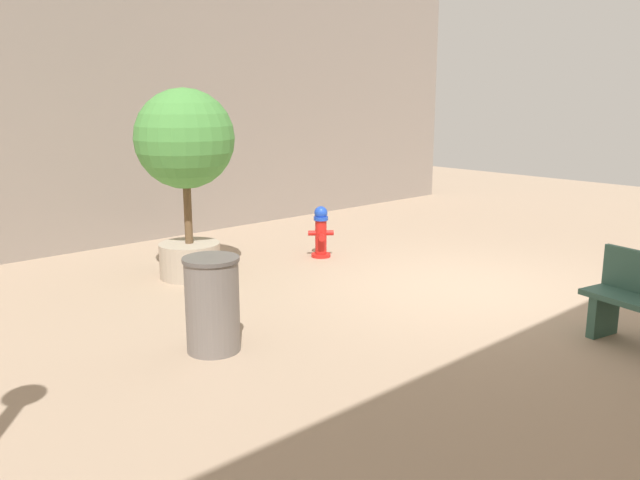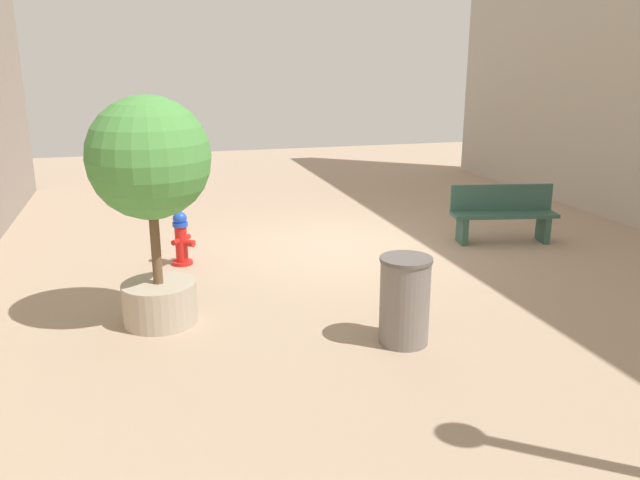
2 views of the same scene
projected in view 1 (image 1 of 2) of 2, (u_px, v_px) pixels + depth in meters
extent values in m
plane|color=tan|center=(467.00, 289.00, 8.69)|extent=(23.40, 23.40, 0.00)
cylinder|color=red|center=(321.00, 255.00, 10.39)|extent=(0.31, 0.31, 0.05)
cylinder|color=red|center=(321.00, 237.00, 10.33)|extent=(0.18, 0.18, 0.54)
cylinder|color=blue|center=(321.00, 218.00, 10.26)|extent=(0.23, 0.23, 0.06)
sphere|color=blue|center=(321.00, 213.00, 10.24)|extent=(0.21, 0.21, 0.21)
cylinder|color=red|center=(329.00, 233.00, 10.32)|extent=(0.14, 0.15, 0.08)
cylinder|color=red|center=(312.00, 233.00, 10.30)|extent=(0.14, 0.15, 0.08)
cylinder|color=red|center=(322.00, 237.00, 10.18)|extent=(0.18, 0.17, 0.11)
cube|color=#33594C|center=(603.00, 315.00, 6.97)|extent=(0.18, 0.41, 0.45)
cylinder|color=tan|center=(190.00, 260.00, 9.21)|extent=(0.85, 0.85, 0.49)
cylinder|color=brown|center=(188.00, 206.00, 9.05)|extent=(0.11, 0.11, 1.04)
sphere|color=#4C9342|center=(185.00, 139.00, 8.84)|extent=(1.36, 1.36, 1.36)
cylinder|color=slate|center=(212.00, 306.00, 6.51)|extent=(0.54, 0.54, 0.93)
cylinder|color=#5B5551|center=(211.00, 259.00, 6.40)|extent=(0.56, 0.56, 0.04)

